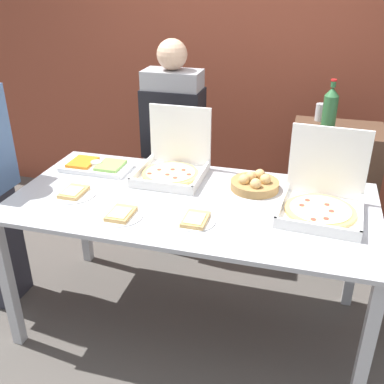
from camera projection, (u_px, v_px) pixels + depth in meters
ground_plane at (192, 320)px, 2.90m from camera, size 16.00×16.00×0.00m
brick_wall_behind at (246, 54)px, 3.74m from camera, size 10.00×0.06×2.80m
buffet_table at (192, 215)px, 2.55m from camera, size 2.02×1.00×0.88m
pizza_box_near_right at (173, 164)px, 2.78m from camera, size 0.40×0.42×0.40m
pizza_box_near_left at (322, 199)px, 2.36m from camera, size 0.45×0.46×0.42m
paper_plate_front_center at (121, 214)px, 2.34m from camera, size 0.23×0.23×0.03m
paper_plate_front_left at (74, 193)px, 2.56m from camera, size 0.25×0.25×0.03m
paper_plate_front_right at (195, 220)px, 2.28m from camera, size 0.20×0.20×0.03m
veggie_tray at (97, 166)px, 2.88m from camera, size 0.43×0.23×0.05m
bread_basket at (255, 184)px, 2.62m from camera, size 0.28×0.28×0.10m
sideboard_podium at (329, 196)px, 3.33m from camera, size 0.61×0.44×1.05m
soda_bottle at (330, 108)px, 3.01m from camera, size 0.10×0.10×0.34m
soda_can_silver at (320, 112)px, 3.21m from camera, size 0.07×0.07×0.12m
person_server_vest at (174, 141)px, 3.27m from camera, size 0.42×0.24×1.63m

